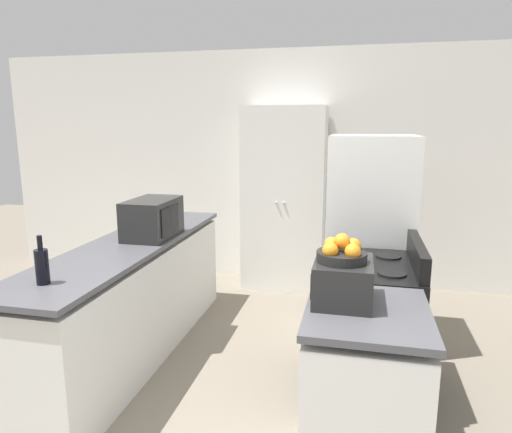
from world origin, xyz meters
The scene contains 10 objects.
wall_back centered at (0.00, 3.43, 1.30)m, with size 7.00×0.06×2.60m.
counter_left centered at (-0.88, 1.37, 0.44)m, with size 0.60×2.53×0.91m.
counter_right centered at (0.88, 0.45, 0.44)m, with size 0.60×0.71×0.91m.
pantry_cabinet centered at (0.02, 3.16, 0.99)m, with size 0.88×0.48×1.98m.
stove centered at (0.90, 1.22, 0.46)m, with size 0.66×0.78×1.07m.
refrigerator centered at (0.91, 2.01, 0.85)m, with size 0.69×0.72×1.71m.
microwave centered at (-0.77, 1.57, 1.06)m, with size 0.33×0.51×0.31m.
wine_bottle centered at (-0.90, 0.42, 1.02)m, with size 0.07×0.07×0.28m.
toaster_oven centered at (0.75, 0.54, 1.02)m, with size 0.30×0.37×0.21m.
fruit_bowl centered at (0.74, 0.52, 1.17)m, with size 0.25×0.25×0.14m.
Camera 1 is at (0.81, -1.70, 1.79)m, focal length 32.00 mm.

